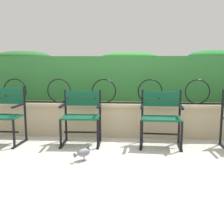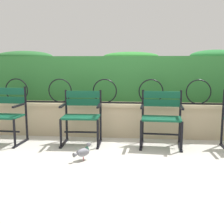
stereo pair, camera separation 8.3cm
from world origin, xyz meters
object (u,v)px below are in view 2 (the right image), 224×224
(park_chair_leftmost, at_px, (5,114))
(park_chair_centre_left, at_px, (82,115))
(pigeon_near_chairs, at_px, (83,152))
(park_chair_centre_right, at_px, (161,116))

(park_chair_leftmost, relative_size, park_chair_centre_left, 1.07)
(park_chair_centre_left, height_order, pigeon_near_chairs, park_chair_centre_left)
(park_chair_centre_left, bearing_deg, park_chair_leftmost, -177.13)
(park_chair_leftmost, xyz_separation_m, park_chair_centre_left, (1.23, 0.06, -0.01))
(pigeon_near_chairs, bearing_deg, park_chair_centre_right, 37.15)
(park_chair_centre_left, relative_size, park_chair_centre_right, 0.99)
(park_chair_leftmost, bearing_deg, park_chair_centre_left, 2.87)
(park_chair_leftmost, bearing_deg, pigeon_near_chairs, -28.22)
(park_chair_centre_left, distance_m, pigeon_near_chairs, 0.91)
(park_chair_centre_right, bearing_deg, pigeon_near_chairs, -142.85)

